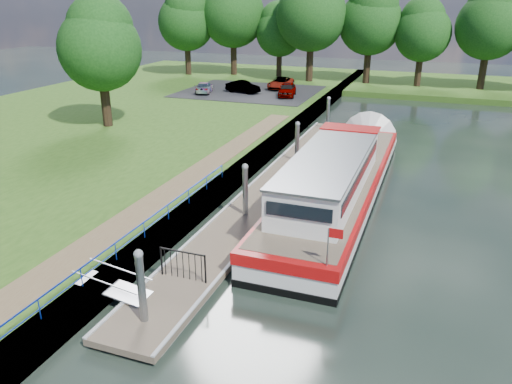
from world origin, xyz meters
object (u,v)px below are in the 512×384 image
(car_c, at_px, (204,87))
(car_a, at_px, (287,89))
(car_d, at_px, (281,83))
(barge, at_px, (340,178))
(pontoon, at_px, (275,187))
(car_b, at_px, (243,87))

(car_c, bearing_deg, car_a, 170.76)
(car_c, relative_size, car_d, 0.87)
(barge, height_order, car_d, barge)
(pontoon, bearing_deg, car_d, 106.84)
(barge, bearing_deg, car_c, 130.09)
(car_b, bearing_deg, barge, -133.99)
(car_a, xyz_separation_m, car_c, (-8.72, -1.08, -0.11))
(pontoon, xyz_separation_m, car_b, (-11.34, 23.94, 1.26))
(car_a, relative_size, car_d, 0.89)
(car_d, bearing_deg, pontoon, -72.95)
(car_b, bearing_deg, car_c, 124.25)
(barge, height_order, car_b, barge)
(car_c, bearing_deg, car_b, -175.74)
(pontoon, distance_m, car_a, 24.49)
(pontoon, relative_size, car_a, 7.64)
(pontoon, height_order, car_b, car_b)
(barge, distance_m, car_a, 25.35)
(car_a, bearing_deg, barge, -77.35)
(barge, distance_m, car_c, 29.05)
(pontoon, xyz_separation_m, car_d, (-8.38, 27.68, 1.26))
(barge, bearing_deg, car_b, 122.30)
(car_c, height_order, car_d, car_d)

